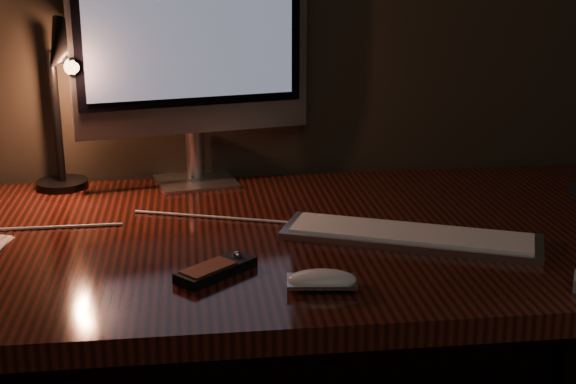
{
  "coord_description": "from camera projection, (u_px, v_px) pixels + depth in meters",
  "views": [
    {
      "loc": [
        -0.16,
        0.52,
        1.24
      ],
      "look_at": [
        -0.01,
        1.73,
        0.86
      ],
      "focal_mm": 50.0,
      "sensor_mm": 36.0,
      "label": 1
    }
  ],
  "objects": [
    {
      "name": "cable",
      "position": [
        122.0,
        224.0,
        1.46
      ],
      "size": [
        0.62,
        0.13,
        0.01
      ],
      "primitive_type": "cylinder",
      "rotation": [
        0.0,
        1.57,
        -0.2
      ],
      "color": "white",
      "rests_on": "desk"
    },
    {
      "name": "keyboard",
      "position": [
        410.0,
        236.0,
        1.39
      ],
      "size": [
        0.46,
        0.29,
        0.02
      ],
      "primitive_type": "cube",
      "rotation": [
        0.0,
        0.0,
        -0.41
      ],
      "color": "silver",
      "rests_on": "desk"
    },
    {
      "name": "mouse",
      "position": [
        322.0,
        282.0,
        1.19
      ],
      "size": [
        0.11,
        0.07,
        0.02
      ],
      "primitive_type": "ellipsoid",
      "rotation": [
        0.0,
        0.0,
        -0.12
      ],
      "color": "white",
      "rests_on": "desk"
    },
    {
      "name": "desk_lamp",
      "position": [
        63.0,
        75.0,
        1.59
      ],
      "size": [
        0.19,
        0.19,
        0.36
      ],
      "rotation": [
        0.0,
        0.0,
        -0.38
      ],
      "color": "black",
      "rests_on": "desk"
    },
    {
      "name": "desk",
      "position": [
        278.0,
        283.0,
        1.53
      ],
      "size": [
        1.6,
        0.75,
        0.75
      ],
      "color": "#3F160E",
      "rests_on": "ground"
    },
    {
      "name": "monitor",
      "position": [
        191.0,
        40.0,
        1.63
      ],
      "size": [
        0.49,
        0.17,
        0.52
      ],
      "rotation": [
        0.0,
        0.0,
        0.21
      ],
      "color": "silver",
      "rests_on": "desk"
    },
    {
      "name": "media_remote",
      "position": [
        216.0,
        269.0,
        1.24
      ],
      "size": [
        0.13,
        0.13,
        0.03
      ],
      "rotation": [
        0.0,
        0.0,
        0.73
      ],
      "color": "black",
      "rests_on": "desk"
    }
  ]
}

